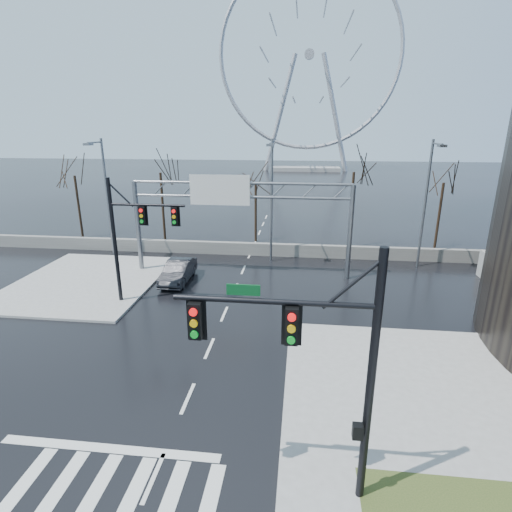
# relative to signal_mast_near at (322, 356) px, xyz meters

# --- Properties ---
(ground) EXTENTS (260.00, 260.00, 0.00)m
(ground) POSITION_rel_signal_mast_near_xyz_m (-5.14, 4.04, -4.87)
(ground) COLOR black
(ground) RESTS_ON ground
(sidewalk_right_ext) EXTENTS (12.00, 10.00, 0.15)m
(sidewalk_right_ext) POSITION_rel_signal_mast_near_xyz_m (4.86, 6.04, -4.80)
(sidewalk_right_ext) COLOR gray
(sidewalk_right_ext) RESTS_ON ground
(sidewalk_far) EXTENTS (10.00, 12.00, 0.15)m
(sidewalk_far) POSITION_rel_signal_mast_near_xyz_m (-16.14, 16.04, -4.80)
(sidewalk_far) COLOR gray
(sidewalk_far) RESTS_ON ground
(barrier_wall) EXTENTS (52.00, 0.50, 1.10)m
(barrier_wall) POSITION_rel_signal_mast_near_xyz_m (-5.14, 24.04, -4.32)
(barrier_wall) COLOR slate
(barrier_wall) RESTS_ON ground
(signal_mast_near) EXTENTS (5.52, 0.41, 8.00)m
(signal_mast_near) POSITION_rel_signal_mast_near_xyz_m (0.00, 0.00, 0.00)
(signal_mast_near) COLOR black
(signal_mast_near) RESTS_ON ground
(signal_mast_far) EXTENTS (4.72, 0.41, 8.00)m
(signal_mast_far) POSITION_rel_signal_mast_near_xyz_m (-11.01, 13.00, -0.04)
(signal_mast_far) COLOR black
(signal_mast_far) RESTS_ON ground
(sign_gantry) EXTENTS (16.36, 0.40, 7.60)m
(sign_gantry) POSITION_rel_signal_mast_near_xyz_m (-5.52, 19.00, 0.31)
(sign_gantry) COLOR slate
(sign_gantry) RESTS_ON ground
(streetlight_left) EXTENTS (0.50, 2.55, 10.00)m
(streetlight_left) POSITION_rel_signal_mast_near_xyz_m (-17.14, 22.20, 1.01)
(streetlight_left) COLOR slate
(streetlight_left) RESTS_ON ground
(streetlight_mid) EXTENTS (0.50, 2.55, 10.00)m
(streetlight_mid) POSITION_rel_signal_mast_near_xyz_m (-3.14, 22.20, 1.01)
(streetlight_mid) COLOR slate
(streetlight_mid) RESTS_ON ground
(streetlight_right) EXTENTS (0.50, 2.55, 10.00)m
(streetlight_right) POSITION_rel_signal_mast_near_xyz_m (8.86, 22.20, 1.01)
(streetlight_right) COLOR slate
(streetlight_right) RESTS_ON ground
(tree_far_left) EXTENTS (3.50, 3.50, 7.00)m
(tree_far_left) POSITION_rel_signal_mast_near_xyz_m (-23.14, 28.04, 0.70)
(tree_far_left) COLOR black
(tree_far_left) RESTS_ON ground
(tree_left) EXTENTS (3.75, 3.75, 7.50)m
(tree_left) POSITION_rel_signal_mast_near_xyz_m (-14.14, 27.54, 1.10)
(tree_left) COLOR black
(tree_left) RESTS_ON ground
(tree_center) EXTENTS (3.25, 3.25, 6.50)m
(tree_center) POSITION_rel_signal_mast_near_xyz_m (-5.14, 28.54, 0.30)
(tree_center) COLOR black
(tree_center) RESTS_ON ground
(tree_right) EXTENTS (3.90, 3.90, 7.80)m
(tree_right) POSITION_rel_signal_mast_near_xyz_m (3.86, 27.54, 1.34)
(tree_right) COLOR black
(tree_right) RESTS_ON ground
(tree_far_right) EXTENTS (3.40, 3.40, 6.80)m
(tree_far_right) POSITION_rel_signal_mast_near_xyz_m (11.86, 28.04, 0.54)
(tree_far_right) COLOR black
(tree_far_right) RESTS_ON ground
(ferris_wheel) EXTENTS (45.00, 6.00, 50.91)m
(ferris_wheel) POSITION_rel_signal_mast_near_xyz_m (-0.14, 99.04, 21.26)
(ferris_wheel) COLOR gray
(ferris_wheel) RESTS_ON ground
(car) EXTENTS (1.66, 4.74, 1.56)m
(car) POSITION_rel_signal_mast_near_xyz_m (-9.52, 17.04, -4.09)
(car) COLOR black
(car) RESTS_ON ground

